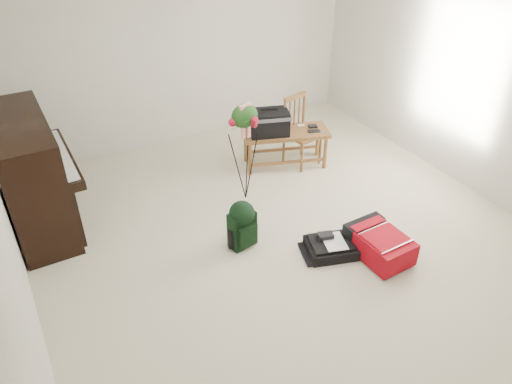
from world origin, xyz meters
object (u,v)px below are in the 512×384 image
piano (33,177)px  dining_chair (301,132)px  bench (276,127)px  black_duffel (331,247)px  red_suitcase (376,242)px  flower_stand (245,153)px  green_backpack (242,222)px

piano → dining_chair: size_ratio=1.64×
bench → dining_chair: dining_chair is taller
black_duffel → dining_chair: bearing=83.8°
dining_chair → piano: bearing=164.1°
piano → red_suitcase: 3.64m
piano → black_duffel: bearing=-38.4°
piano → black_duffel: size_ratio=2.58×
bench → flower_stand: 0.79m
dining_chair → flower_stand: 1.12m
piano → red_suitcase: piano is taller
bench → green_backpack: bearing=-114.1°
red_suitcase → flower_stand: (-0.69, 1.53, 0.46)m
red_suitcase → dining_chair: bearing=78.1°
piano → dining_chair: bearing=-4.6°
dining_chair → flower_stand: bearing=-170.3°
flower_stand → green_backpack: bearing=-131.9°
piano → green_backpack: (1.74, -1.41, -0.30)m
red_suitcase → flower_stand: bearing=112.5°
black_duffel → green_backpack: green_backpack is taller
red_suitcase → green_backpack: green_backpack is taller
red_suitcase → green_backpack: 1.38m
bench → green_backpack: (-1.11, -1.17, -0.30)m
bench → flower_stand: bearing=-128.6°
black_duffel → flower_stand: (-0.30, 1.30, 0.53)m
bench → black_duffel: (-0.37, -1.72, -0.52)m
green_backpack → flower_stand: 0.93m
red_suitcase → flower_stand: size_ratio=0.53×
green_backpack → piano: bearing=131.7°
piano → flower_stand: bearing=-16.8°
bench → dining_chair: size_ratio=1.29×
bench → black_duffel: bearing=-82.9°
black_duffel → flower_stand: 1.44m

